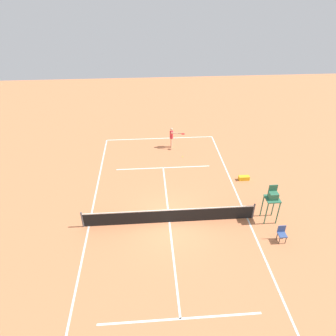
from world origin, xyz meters
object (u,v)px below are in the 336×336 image
at_px(player_serving, 172,136).
at_px(tennis_ball, 182,157).
at_px(equipment_bag, 244,178).
at_px(umpire_chair, 272,198).
at_px(courtside_chair_near, 282,233).

relative_size(player_serving, tennis_ball, 26.20).
relative_size(tennis_ball, equipment_bag, 0.09).
xyz_separation_m(player_serving, umpire_chair, (-4.96, 9.41, 0.54)).
bearing_deg(player_serving, equipment_bag, 56.12).
relative_size(player_serving, courtside_chair_near, 1.88).
xyz_separation_m(courtside_chair_near, equipment_bag, (0.34, -5.88, -0.38)).
bearing_deg(umpire_chair, equipment_bag, -86.69).
bearing_deg(umpire_chair, tennis_ball, -60.96).
relative_size(player_serving, equipment_bag, 2.34).
height_order(player_serving, courtside_chair_near, player_serving).
bearing_deg(tennis_ball, player_serving, -68.04).
xyz_separation_m(umpire_chair, courtside_chair_near, (-0.10, 1.71, -1.07)).
bearing_deg(equipment_bag, courtside_chair_near, 93.31).
bearing_deg(player_serving, courtside_chair_near, 38.55).
bearing_deg(courtside_chair_near, tennis_ball, -65.08).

